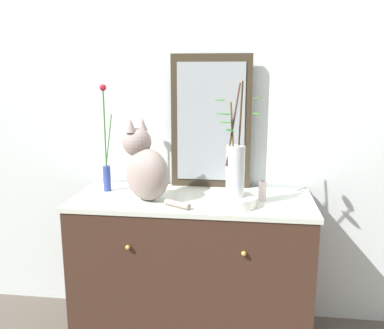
# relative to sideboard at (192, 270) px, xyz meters

# --- Properties ---
(wall_back) EXTENTS (4.40, 0.08, 2.60)m
(wall_back) POSITION_rel_sideboard_xyz_m (0.00, 0.34, 0.89)
(wall_back) COLOR silver
(wall_back) RESTS_ON ground_plane
(sideboard) EXTENTS (1.26, 0.54, 0.82)m
(sideboard) POSITION_rel_sideboard_xyz_m (0.00, 0.00, 0.00)
(sideboard) COLOR #39241B
(sideboard) RESTS_ON ground_plane
(mirror_leaning) EXTENTS (0.45, 0.03, 0.75)m
(mirror_leaning) POSITION_rel_sideboard_xyz_m (0.08, 0.24, 0.79)
(mirror_leaning) COLOR #332A1D
(mirror_leaning) RESTS_ON sideboard
(cat_sitting) EXTENTS (0.40, 0.30, 0.42)m
(cat_sitting) POSITION_rel_sideboard_xyz_m (-0.23, -0.06, 0.58)
(cat_sitting) COLOR gray
(cat_sitting) RESTS_ON sideboard
(vase_slim_green) EXTENTS (0.06, 0.04, 0.59)m
(vase_slim_green) POSITION_rel_sideboard_xyz_m (-0.49, 0.07, 0.58)
(vase_slim_green) COLOR #303E8C
(vase_slim_green) RESTS_ON sideboard
(bowl_porcelain) EXTENTS (0.21, 0.21, 0.05)m
(bowl_porcelain) POSITION_rel_sideboard_xyz_m (0.23, -0.11, 0.44)
(bowl_porcelain) COLOR white
(bowl_porcelain) RESTS_ON sideboard
(vase_glass_clear) EXTENTS (0.24, 0.16, 0.56)m
(vase_glass_clear) POSITION_rel_sideboard_xyz_m (0.23, -0.11, 0.61)
(vase_glass_clear) COLOR silver
(vase_glass_clear) RESTS_ON bowl_porcelain
(candle_pillar) EXTENTS (0.04, 0.04, 0.11)m
(candle_pillar) POSITION_rel_sideboard_xyz_m (0.37, 0.01, 0.46)
(candle_pillar) COLOR silver
(candle_pillar) RESTS_ON sideboard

